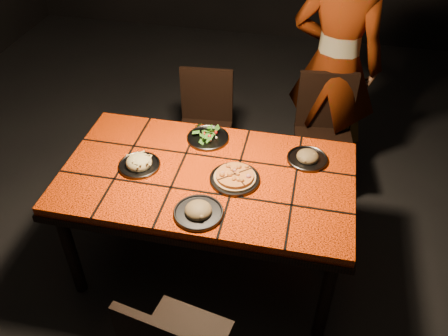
% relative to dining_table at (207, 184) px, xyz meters
% --- Properties ---
extents(room_shell, '(6.04, 7.04, 3.08)m').
position_rel_dining_table_xyz_m(room_shell, '(0.00, 0.00, 0.83)').
color(room_shell, black).
rests_on(room_shell, ground).
extents(dining_table, '(1.62, 0.92, 0.75)m').
position_rel_dining_table_xyz_m(dining_table, '(0.00, 0.00, 0.00)').
color(dining_table, '#F94107').
rests_on(dining_table, ground).
extents(chair_far_left, '(0.41, 0.41, 0.84)m').
position_rel_dining_table_xyz_m(chair_far_left, '(-0.24, 0.89, -0.19)').
color(chair_far_left, black).
rests_on(chair_far_left, ground).
extents(chair_far_right, '(0.45, 0.45, 0.89)m').
position_rel_dining_table_xyz_m(chair_far_right, '(0.62, 0.94, -0.16)').
color(chair_far_right, black).
rests_on(chair_far_right, ground).
extents(diner, '(0.72, 0.54, 1.77)m').
position_rel_dining_table_xyz_m(diner, '(0.64, 1.16, 0.21)').
color(diner, brown).
rests_on(diner, ground).
extents(plate_pizza, '(0.32, 0.32, 0.04)m').
position_rel_dining_table_xyz_m(plate_pizza, '(0.16, -0.02, 0.10)').
color(plate_pizza, '#3E3E43').
rests_on(plate_pizza, dining_table).
extents(plate_pasta, '(0.23, 0.23, 0.08)m').
position_rel_dining_table_xyz_m(plate_pasta, '(-0.38, -0.02, 0.10)').
color(plate_pasta, '#3E3E43').
rests_on(plate_pasta, dining_table).
extents(plate_salad, '(0.25, 0.25, 0.07)m').
position_rel_dining_table_xyz_m(plate_salad, '(-0.07, 0.31, 0.10)').
color(plate_salad, '#3E3E43').
rests_on(plate_salad, dining_table).
extents(plate_mushroom_a, '(0.25, 0.25, 0.08)m').
position_rel_dining_table_xyz_m(plate_mushroom_a, '(0.03, -0.31, 0.10)').
color(plate_mushroom_a, '#3E3E43').
rests_on(plate_mushroom_a, dining_table).
extents(plate_mushroom_b, '(0.23, 0.23, 0.08)m').
position_rel_dining_table_xyz_m(plate_mushroom_b, '(0.53, 0.23, 0.10)').
color(plate_mushroom_b, '#3E3E43').
rests_on(plate_mushroom_b, dining_table).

